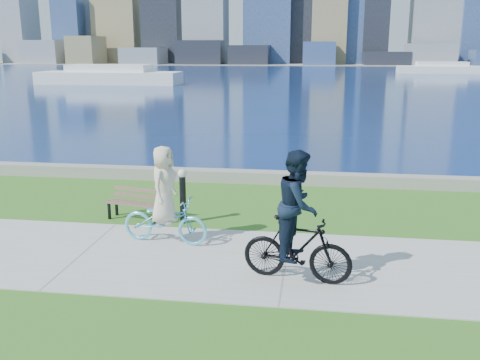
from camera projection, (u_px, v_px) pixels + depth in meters
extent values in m
plane|color=#2B6119|center=(285.00, 265.00, 10.06)|extent=(320.00, 320.00, 0.00)
cube|color=#A5A4A0|center=(285.00, 264.00, 10.06)|extent=(80.00, 3.50, 0.02)
cube|color=gray|center=(298.00, 178.00, 15.97)|extent=(90.00, 0.50, 0.35)
cube|color=navy|center=(314.00, 75.00, 79.24)|extent=(320.00, 131.00, 0.01)
cube|color=gray|center=(316.00, 64.00, 134.95)|extent=(320.00, 30.00, 0.12)
cube|color=slate|center=(44.00, 52.00, 134.01)|extent=(9.72, 6.91, 5.84)
cube|color=olive|center=(86.00, 50.00, 132.37)|extent=(6.90, 9.45, 6.77)
cube|color=slate|center=(144.00, 56.00, 131.12)|extent=(9.58, 9.71, 4.03)
cube|color=black|center=(200.00, 53.00, 128.54)|extent=(11.04, 6.02, 5.73)
cube|color=black|center=(250.00, 55.00, 129.53)|extent=(9.47, 9.83, 4.59)
cube|color=navy|center=(319.00, 53.00, 124.87)|extent=(7.41, 8.13, 5.36)
cube|color=black|center=(386.00, 58.00, 124.70)|extent=(10.37, 7.86, 3.10)
cube|color=slate|center=(430.00, 55.00, 122.98)|extent=(10.76, 7.19, 4.93)
cube|color=slate|center=(18.00, 5.00, 140.35)|extent=(6.09, 9.88, 29.92)
cube|color=navy|center=(74.00, 28.00, 141.09)|extent=(7.17, 11.03, 18.16)
cube|color=olive|center=(117.00, 30.00, 140.59)|extent=(11.36, 7.73, 17.10)
cube|color=white|center=(109.00, 78.00, 60.00)|extent=(15.91, 4.55, 1.36)
cube|color=white|center=(109.00, 68.00, 59.74)|extent=(9.09, 3.41, 0.80)
cube|color=white|center=(441.00, 70.00, 85.00)|extent=(13.52, 3.86, 1.16)
cube|color=white|center=(442.00, 64.00, 84.77)|extent=(7.72, 2.90, 0.68)
cube|color=black|center=(109.00, 211.00, 12.70)|extent=(0.06, 0.06, 0.40)
cube|color=black|center=(155.00, 216.00, 12.29)|extent=(0.06, 0.06, 0.40)
cube|color=black|center=(117.00, 207.00, 12.98)|extent=(0.06, 0.06, 0.40)
cube|color=black|center=(162.00, 213.00, 12.58)|extent=(0.06, 0.06, 0.40)
cube|color=brown|center=(131.00, 205.00, 12.44)|extent=(1.39, 0.37, 0.04)
cube|color=brown|center=(134.00, 203.00, 12.57)|extent=(1.39, 0.37, 0.04)
cube|color=brown|center=(138.00, 202.00, 12.70)|extent=(1.39, 0.37, 0.04)
cube|color=brown|center=(140.00, 196.00, 12.77)|extent=(1.39, 0.34, 0.10)
cube|color=brown|center=(140.00, 190.00, 12.75)|extent=(1.39, 0.34, 0.10)
cylinder|color=black|center=(183.00, 199.00, 12.33)|extent=(0.15, 0.15, 1.14)
sphere|color=silver|center=(182.00, 173.00, 12.18)|extent=(0.21, 0.21, 0.21)
imported|color=#62CEEF|center=(165.00, 220.00, 11.05)|extent=(0.89, 1.92, 0.97)
imported|color=silver|center=(164.00, 185.00, 10.87)|extent=(0.62, 0.86, 1.61)
imported|color=black|center=(297.00, 249.00, 9.21)|extent=(0.89, 1.98, 1.15)
imported|color=black|center=(298.00, 205.00, 9.02)|extent=(0.86, 1.02, 1.88)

